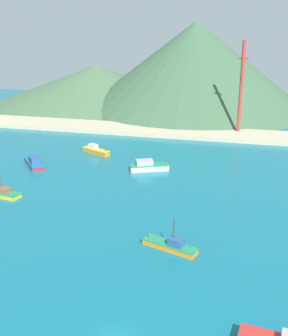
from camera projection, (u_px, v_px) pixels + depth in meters
ground at (168, 227)px, 75.41m from camera, size 260.00×280.00×0.50m
fishing_boat_0 at (148, 166)px, 103.44m from camera, size 9.94×6.65×2.96m
fishing_boat_2 at (96, 150)px, 116.66m from camera, size 8.91×5.82×2.74m
fishing_boat_3 at (0, 193)px, 88.19m from camera, size 9.99×4.61×4.89m
fishing_boat_4 at (34, 162)px, 106.79m from camera, size 8.99×9.88×2.53m
fishing_boat_6 at (171, 245)px, 67.19m from camera, size 9.45×5.14×5.58m
beach_strip at (208, 134)px, 135.60m from camera, size 247.00×14.35×1.20m
hill_west at (96, 84)px, 191.28m from camera, size 90.37×90.37×16.33m
hill_central at (195, 65)px, 174.63m from camera, size 93.97×93.97×35.04m
radio_tower at (241, 88)px, 131.85m from camera, size 2.92×2.33×29.19m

